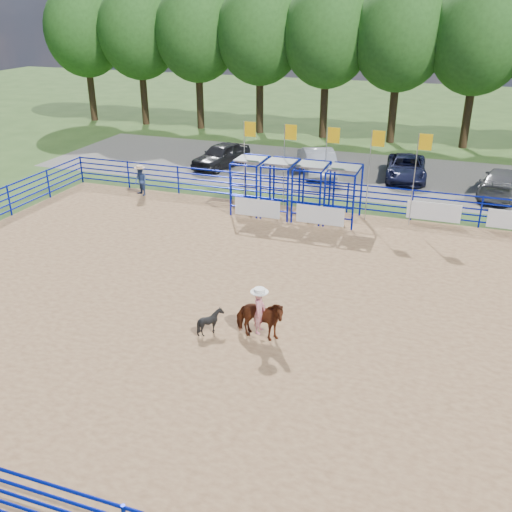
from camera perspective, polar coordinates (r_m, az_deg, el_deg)
name	(u,v)px	position (r m, az deg, el deg)	size (l,w,h in m)	color
ground	(288,309)	(19.06, 3.18, -5.34)	(120.00, 120.00, 0.00)	#3B5823
arena_dirt	(288,309)	(19.06, 3.18, -5.31)	(30.00, 20.00, 0.02)	#9E764F
gravel_strip	(370,175)	(34.57, 11.32, 7.98)	(40.00, 10.00, 0.01)	#68645C
horse_and_rider	(259,315)	(17.03, 0.34, -5.91)	(1.61, 0.75, 2.39)	#5C2712
calf	(211,322)	(17.57, -4.56, -6.55)	(0.65, 0.73, 0.81)	black
spectator_cowboy	(141,181)	(30.53, -11.46, 7.41)	(0.92, 0.86, 1.57)	navy
car_a	(221,155)	(35.37, -3.50, 10.01)	(1.74, 4.32, 1.47)	black
car_b	(317,160)	(34.11, 6.08, 9.50)	(1.69, 4.85, 1.60)	gray
car_c	(406,168)	(33.98, 14.79, 8.53)	(2.18, 4.72, 1.31)	black
car_d	(503,182)	(32.58, 23.46, 6.77)	(2.00, 4.92, 1.43)	#4F4F52
perimeter_fence	(288,289)	(18.71, 3.23, -3.34)	(30.10, 20.10, 1.50)	#07149A
chute_assembly	(303,191)	(26.88, 4.74, 6.52)	(19.32, 2.41, 4.20)	#07149A
treeline	(401,31)	(42.25, 14.26, 21.01)	(56.40, 6.40, 11.24)	#3F2B19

